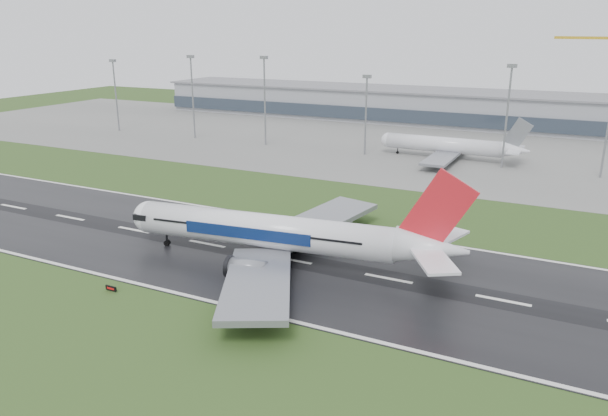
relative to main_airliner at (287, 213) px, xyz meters
The scene contains 13 objects.
ground 41.06m from the main_airliner, behind, with size 520.00×520.00×0.00m, color #274318.
runway 41.05m from the main_airliner, behind, with size 400.00×45.00×0.10m, color black.
apron 132.68m from the main_airliner, 107.50° to the left, with size 400.00×130.00×0.08m, color slate.
terminal 190.40m from the main_airliner, 102.06° to the left, with size 240.00×36.00×15.00m, color gray.
main_airliner is the anchor object (origin of this frame).
parked_airliner 107.84m from the main_airliner, 86.13° to the left, with size 52.34×48.73×15.34m, color silver, non-canonical shape.
runway_sign 34.21m from the main_airliner, 130.49° to the right, with size 2.30×0.26×1.04m, color black, non-canonical shape.
floodmast_0 171.68m from the main_airliner, 143.87° to the left, with size 0.64×0.64×29.96m, color gray.
floodmast_1 140.23m from the main_airliner, 133.76° to the left, with size 0.64×0.64×32.47m, color gray.
floodmast_2 119.27m from the main_airliner, 121.84° to the left, with size 0.64×0.64×32.81m, color gray.
floodmast_3 103.50m from the main_airliner, 102.00° to the left, with size 0.64×0.64×27.19m, color gray.
floodmast_4 104.67m from the main_airliner, 75.50° to the left, with size 0.64×0.64×32.03m, color gray.
floodmast_5 115.34m from the main_airliner, 61.39° to the left, with size 0.64×0.64×29.26m, color gray.
Camera 1 is at (88.12, -92.16, 43.33)m, focal length 33.70 mm.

